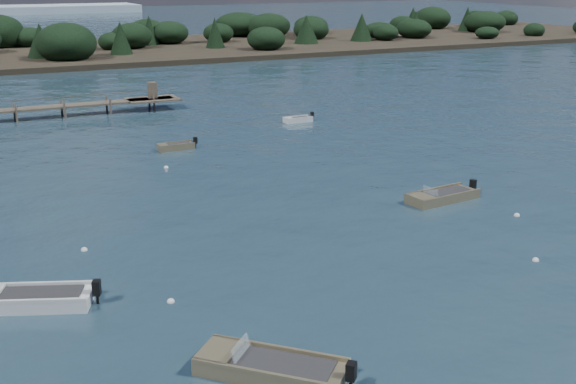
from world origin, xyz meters
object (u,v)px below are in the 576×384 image
tender_far_white (176,148)px  tender_far_grey_b (298,120)px  dinghy_mid_white_b (442,198)px  dinghy_near_olive (271,370)px  dinghy_mid_grey (32,301)px

tender_far_white → tender_far_grey_b: bearing=21.7°
dinghy_mid_white_b → dinghy_near_olive: dinghy_near_olive is taller
dinghy_mid_grey → dinghy_near_olive: 11.30m
dinghy_near_olive → dinghy_mid_grey: bearing=125.5°
dinghy_mid_white_b → dinghy_near_olive: (-17.49, -13.16, 0.01)m
tender_far_grey_b → dinghy_mid_white_b: 24.90m
tender_far_grey_b → tender_far_white: bearing=-158.3°
dinghy_mid_grey → tender_far_grey_b: 39.36m
dinghy_near_olive → tender_far_white: size_ratio=1.61×
tender_far_grey_b → dinghy_near_olive: 43.02m
tender_far_grey_b → tender_far_white: size_ratio=0.95×
dinghy_mid_grey → dinghy_near_olive: bearing=-54.5°
dinghy_mid_grey → dinghy_mid_white_b: bearing=9.3°
tender_far_grey_b → tender_far_white: tender_far_white is taller
dinghy_mid_white_b → tender_far_white: 22.03m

